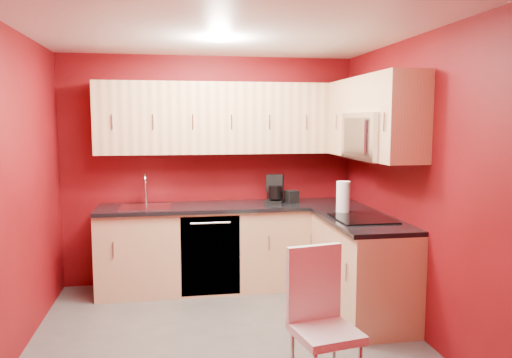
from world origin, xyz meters
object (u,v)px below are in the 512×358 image
object	(u,v)px
sink	(145,203)
coffee_maker	(274,189)
dining_chair	(326,325)
napkin_holder	(292,197)
microwave	(377,136)
paper_towel	(343,197)

from	to	relation	value
sink	coffee_maker	bearing A→B (deg)	0.45
sink	dining_chair	distance (m)	2.62
dining_chair	sink	bearing A→B (deg)	108.22
napkin_holder	dining_chair	distance (m)	2.33
microwave	paper_towel	xyz separation A→B (m)	(-0.19, 0.32, -0.60)
coffee_maker	microwave	bearing A→B (deg)	-35.20
microwave	paper_towel	bearing A→B (deg)	120.99
paper_towel	microwave	bearing A→B (deg)	-59.01
microwave	coffee_maker	distance (m)	1.38
microwave	sink	bearing A→B (deg)	154.40
coffee_maker	paper_towel	xyz separation A→B (m)	(0.54, -0.70, 0.00)
napkin_holder	dining_chair	size ratio (longest dim) A/B	0.14
sink	dining_chair	bearing A→B (deg)	-61.15
coffee_maker	paper_towel	size ratio (longest dim) A/B	0.98
coffee_maker	dining_chair	world-z (taller)	coffee_maker
napkin_holder	sink	bearing A→B (deg)	179.98
napkin_holder	microwave	bearing A→B (deg)	-62.04
microwave	paper_towel	world-z (taller)	microwave
sink	paper_towel	size ratio (longest dim) A/B	1.69
sink	coffee_maker	xyz separation A→B (m)	(1.37, 0.01, 0.12)
sink	paper_towel	world-z (taller)	sink
sink	coffee_maker	size ratio (longest dim) A/B	1.72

